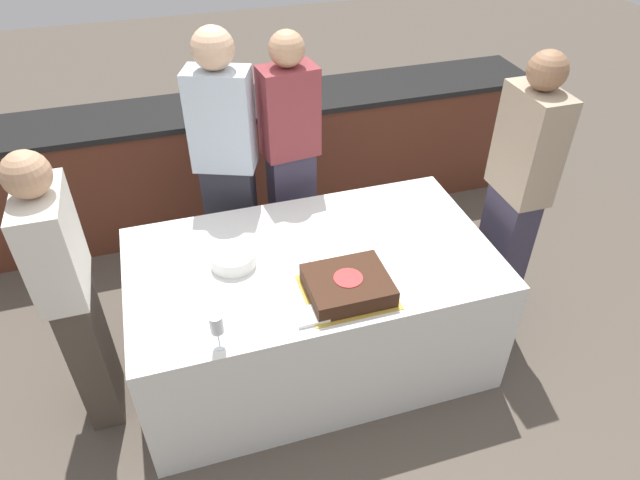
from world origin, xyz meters
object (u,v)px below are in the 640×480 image
Objects in this scene: plate_stack at (233,258)px; person_seated_right at (515,198)px; person_standing_back at (226,166)px; cake at (348,285)px; wine_glass at (217,325)px; person_cutting_cake at (291,162)px; person_seated_left at (71,296)px.

plate_stack is 1.57m from person_seated_right.
person_standing_back is (0.10, 0.70, 0.12)m from plate_stack.
person_standing_back reaches higher than person_seated_right.
cake is 0.25× the size of person_standing_back.
person_standing_back reaches higher than plate_stack.
plate_stack is 1.28× the size of wine_glass.
cake is at bearing -74.07° from person_seated_right.
person_cutting_cake reaches higher than person_seated_left.
plate_stack is at bearing 142.94° from cake.
person_seated_right is 0.99× the size of person_standing_back.
person_cutting_cake is at bearing -125.12° from person_seated_right.
cake is 0.66m from wine_glass.
person_seated_right reaches higher than cake.
wine_glass is at bearing 99.99° from person_standing_back.
cake is at bearing 13.61° from wine_glass.
cake is at bearing 83.23° from person_cutting_cake.
cake is 0.61m from plate_stack.
person_seated_left is at bearing 166.26° from cake.
plate_stack is 0.14× the size of person_cutting_cake.
person_seated_left is (-0.62, 0.46, -0.08)m from wine_glass.
wine_glass is 0.10× the size of person_standing_back.
wine_glass is (-0.64, -0.16, 0.08)m from cake.
cake is 2.39× the size of wine_glass.
wine_glass is at bearing -166.39° from cake.
wine_glass reaches higher than plate_stack.
person_seated_right reaches higher than plate_stack.
person_seated_right reaches higher than person_cutting_cake.
wine_glass is 0.10× the size of person_seated_right.
plate_stack is at bearing 103.81° from person_standing_back.
person_seated_left is at bearing -90.00° from person_seated_right.
person_seated_right is (1.56, -0.06, 0.10)m from plate_stack.
person_cutting_cake is (0.49, 0.70, 0.08)m from plate_stack.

